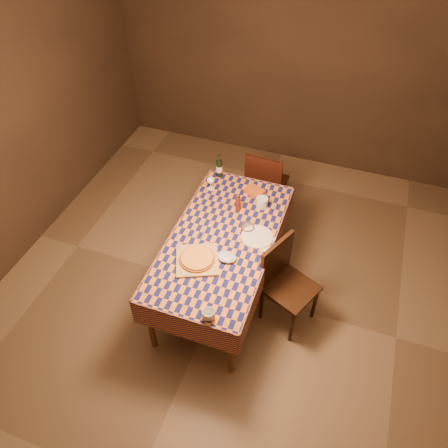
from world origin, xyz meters
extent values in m
plane|color=brown|center=(0.00, 0.00, 0.00)|extent=(5.00, 5.00, 0.00)
plane|color=white|center=(0.00, 0.00, 2.70)|extent=(5.00, 5.00, 0.00)
cube|color=#34271D|center=(0.00, 2.50, 1.35)|extent=(4.50, 0.10, 2.70)
cylinder|color=brown|center=(-0.38, -0.83, 0.38)|extent=(0.06, 0.06, 0.75)
cylinder|color=brown|center=(0.38, -0.83, 0.38)|extent=(0.06, 0.06, 0.75)
cylinder|color=brown|center=(-0.38, 0.83, 0.38)|extent=(0.06, 0.06, 0.75)
cylinder|color=brown|center=(0.38, 0.83, 0.38)|extent=(0.06, 0.06, 0.75)
cube|color=brown|center=(0.00, 0.00, 0.74)|extent=(0.90, 1.80, 0.03)
cube|color=brown|center=(0.00, 0.00, 0.76)|extent=(0.92, 1.82, 0.02)
cube|color=brown|center=(0.00, -0.92, 0.62)|extent=(0.94, 0.01, 0.30)
cube|color=brown|center=(0.00, 0.92, 0.62)|extent=(0.94, 0.01, 0.30)
cube|color=brown|center=(-0.47, 0.00, 0.62)|extent=(0.01, 1.84, 0.30)
cube|color=brown|center=(0.47, 0.00, 0.62)|extent=(0.01, 1.84, 0.30)
cube|color=#A88C4F|center=(-0.11, -0.34, 0.78)|extent=(0.48, 0.48, 0.02)
cylinder|color=brown|center=(-0.11, -0.34, 0.80)|extent=(0.40, 0.40, 0.02)
cylinder|color=orange|center=(-0.11, -0.34, 0.82)|extent=(0.36, 0.36, 0.01)
cylinder|color=#521A13|center=(0.02, 0.40, 0.85)|extent=(0.05, 0.05, 0.17)
sphere|color=#521A13|center=(0.02, 0.40, 0.96)|extent=(0.04, 0.04, 0.04)
imported|color=#5D474E|center=(0.18, 0.18, 0.79)|extent=(0.15, 0.15, 0.04)
cylinder|color=white|center=(-0.34, 0.62, 0.77)|extent=(0.07, 0.07, 0.00)
cylinder|color=white|center=(-0.34, 0.62, 0.81)|extent=(0.01, 0.01, 0.07)
sphere|color=white|center=(-0.34, 0.62, 0.88)|extent=(0.08, 0.08, 0.08)
ellipsoid|color=#41070D|center=(-0.34, 0.62, 0.88)|extent=(0.05, 0.05, 0.03)
cylinder|color=black|center=(-0.34, 0.85, 0.87)|extent=(0.09, 0.09, 0.19)
cylinder|color=black|center=(-0.34, 0.85, 1.00)|extent=(0.03, 0.03, 0.08)
cylinder|color=beige|center=(-0.34, 0.85, 0.87)|extent=(0.09, 0.09, 0.07)
cylinder|color=silver|center=(0.22, 0.54, 0.82)|extent=(0.14, 0.14, 0.10)
cube|color=#AE4C16|center=(0.10, 0.70, 0.79)|extent=(0.22, 0.20, 0.05)
cylinder|color=silver|center=(0.30, 0.11, 0.78)|extent=(0.30, 0.30, 0.02)
imported|color=white|center=(0.19, -0.85, 0.81)|extent=(0.11, 0.11, 0.09)
cube|color=silver|center=(0.32, 0.09, 0.77)|extent=(0.30, 0.26, 0.00)
ellipsoid|color=#A5BAD3|center=(0.12, -0.23, 0.80)|extent=(0.20, 0.16, 0.05)
cube|color=black|center=(0.10, 1.28, 0.45)|extent=(0.44, 0.44, 0.04)
cube|color=black|center=(0.08, 1.09, 0.70)|extent=(0.42, 0.06, 0.46)
cylinder|color=black|center=(0.29, 1.45, 0.21)|extent=(0.04, 0.04, 0.43)
cylinder|color=black|center=(-0.07, 1.47, 0.21)|extent=(0.04, 0.04, 0.43)
cylinder|color=black|center=(0.27, 1.09, 0.21)|extent=(0.04, 0.04, 0.43)
cylinder|color=black|center=(-0.09, 1.12, 0.21)|extent=(0.04, 0.04, 0.43)
cube|color=black|center=(0.71, -0.12, 0.45)|extent=(0.55, 0.55, 0.04)
cube|color=black|center=(0.53, -0.04, 0.70)|extent=(0.20, 0.40, 0.46)
cylinder|color=black|center=(0.80, -0.35, 0.21)|extent=(0.04, 0.04, 0.43)
cylinder|color=black|center=(0.95, -0.03, 0.21)|extent=(0.04, 0.04, 0.43)
cylinder|color=black|center=(0.47, -0.21, 0.21)|extent=(0.04, 0.04, 0.43)
cylinder|color=black|center=(0.62, 0.12, 0.21)|extent=(0.04, 0.04, 0.43)
camera|label=1|loc=(0.94, -2.59, 3.70)|focal=35.00mm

